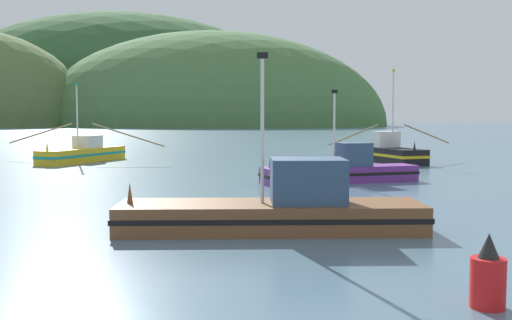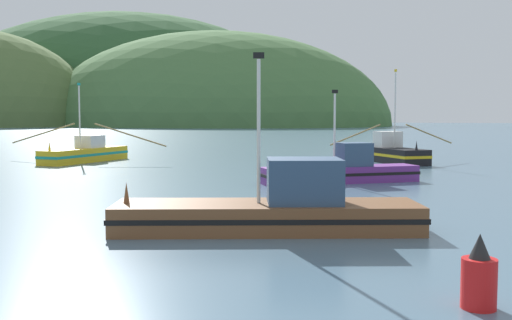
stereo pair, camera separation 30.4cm
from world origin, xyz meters
The scene contains 7 objects.
hill_mid_left centered at (-132.40, 249.59, 0.00)m, with size 190.81×152.65×102.67m, color #2D562D.
hill_far_center centered at (-68.08, 203.11, 0.00)m, with size 131.10×104.88×68.77m, color #47703D.
fishing_boat_black centered at (7.02, 43.78, 0.79)m, with size 9.20×7.46×7.45m.
fishing_boat_brown centered at (5.01, 13.78, 0.71)m, with size 10.43×5.51×5.85m.
fishing_boat_yellow centered at (-17.09, 37.44, 0.72)m, with size 15.21×9.25×6.40m.
fishing_boat_purple centered at (5.19, 28.53, 0.66)m, with size 8.70×6.52×5.24m.
channel_buoy centered at (10.90, 7.31, 0.62)m, with size 0.69×0.69×1.50m.
Camera 1 is at (9.61, -5.03, 3.83)m, focal length 41.55 mm.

